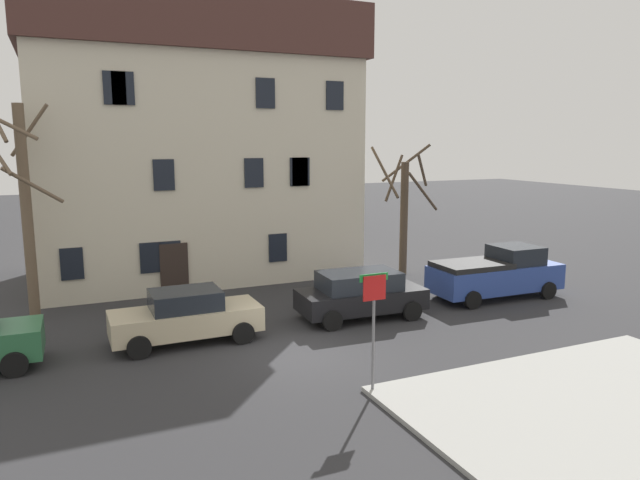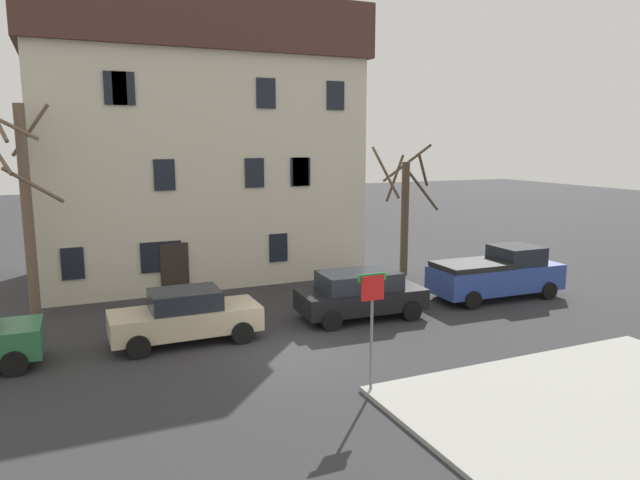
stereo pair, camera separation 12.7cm
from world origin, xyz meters
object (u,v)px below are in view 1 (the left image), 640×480
(tree_bare_mid, at_px, (404,209))
(pickup_truck_blue, at_px, (496,273))
(tree_bare_near, at_px, (24,202))
(street_sign_pole, at_px, (374,311))
(car_beige_sedan, at_px, (186,316))
(building_main, at_px, (195,142))
(car_black_wagon, at_px, (361,294))

(tree_bare_mid, distance_m, pickup_truck_blue, 5.52)
(tree_bare_near, bearing_deg, street_sign_pole, -52.71)
(car_beige_sedan, bearing_deg, pickup_truck_blue, 0.97)
(building_main, bearing_deg, tree_bare_near, -145.25)
(car_beige_sedan, bearing_deg, tree_bare_mid, 25.22)
(car_beige_sedan, relative_size, street_sign_pole, 1.50)
(car_beige_sedan, height_order, pickup_truck_blue, pickup_truck_blue)
(car_black_wagon, height_order, street_sign_pole, street_sign_pole)
(street_sign_pole, bearing_deg, tree_bare_mid, 54.69)
(tree_bare_mid, xyz_separation_m, car_black_wagon, (-4.98, -5.17, -2.19))
(pickup_truck_blue, xyz_separation_m, street_sign_pole, (-8.78, -5.78, 1.12))
(tree_bare_near, distance_m, car_black_wagon, 11.82)
(car_black_wagon, bearing_deg, pickup_truck_blue, 1.80)
(tree_bare_mid, distance_m, street_sign_pole, 13.23)
(building_main, bearing_deg, car_black_wagon, -69.44)
(building_main, distance_m, car_beige_sedan, 11.03)
(building_main, bearing_deg, street_sign_pole, -86.67)
(building_main, relative_size, tree_bare_near, 1.72)
(tree_bare_mid, bearing_deg, car_beige_sedan, -154.78)
(tree_bare_near, height_order, tree_bare_mid, tree_bare_near)
(pickup_truck_blue, bearing_deg, building_main, 136.43)
(tree_bare_near, height_order, pickup_truck_blue, tree_bare_near)
(building_main, height_order, car_black_wagon, building_main)
(building_main, distance_m, pickup_truck_blue, 14.25)
(pickup_truck_blue, bearing_deg, street_sign_pole, -146.62)
(tree_bare_near, relative_size, tree_bare_mid, 1.37)
(tree_bare_mid, relative_size, car_beige_sedan, 1.33)
(building_main, xyz_separation_m, tree_bare_mid, (8.49, -4.20, -2.98))
(building_main, relative_size, street_sign_pole, 4.67)
(tree_bare_mid, height_order, pickup_truck_blue, tree_bare_mid)
(tree_bare_mid, xyz_separation_m, pickup_truck_blue, (1.16, -4.98, -2.08))
(pickup_truck_blue, bearing_deg, tree_bare_mid, 103.08)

